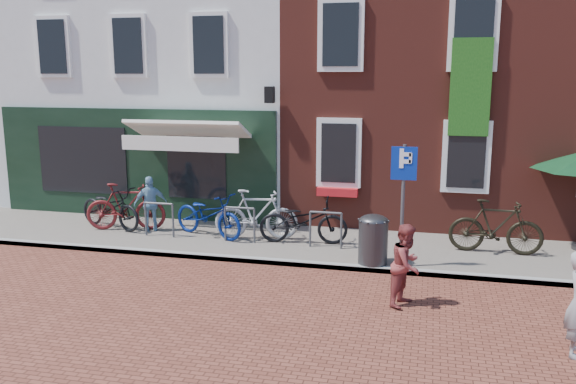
% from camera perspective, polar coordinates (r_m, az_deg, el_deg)
% --- Properties ---
extents(ground, '(80.00, 80.00, 0.00)m').
position_cam_1_polar(ground, '(12.49, 0.32, -7.10)').
color(ground, brown).
extents(sidewalk, '(24.00, 3.00, 0.10)m').
position_cam_1_polar(sidewalk, '(13.71, 5.85, -5.25)').
color(sidewalk, slate).
rests_on(sidewalk, ground).
extents(building_stucco, '(8.00, 8.00, 9.00)m').
position_cam_1_polar(building_stucco, '(20.08, -9.27, 12.75)').
color(building_stucco, silver).
rests_on(building_stucco, ground).
extents(building_brick_mid, '(6.00, 8.00, 10.00)m').
position_cam_1_polar(building_brick_mid, '(18.58, 11.70, 14.34)').
color(building_brick_mid, maroon).
rests_on(building_brick_mid, ground).
extents(litter_bin, '(0.60, 0.60, 1.09)m').
position_cam_1_polar(litter_bin, '(12.33, 8.08, -4.23)').
color(litter_bin, '#343336').
rests_on(litter_bin, sidewalk).
extents(parking_sign, '(0.50, 0.08, 2.47)m').
position_cam_1_polar(parking_sign, '(11.99, 10.88, 0.72)').
color(parking_sign, '#4C4C4F').
rests_on(parking_sign, sidewalk).
extents(boy, '(0.76, 0.85, 1.43)m').
position_cam_1_polar(boy, '(10.52, 11.19, -6.79)').
color(boy, brown).
rests_on(boy, ground).
extents(cafe_person, '(0.86, 0.67, 1.36)m').
position_cam_1_polar(cafe_person, '(15.07, -12.89, -1.09)').
color(cafe_person, '#74A0BD').
rests_on(cafe_person, sidewalk).
extents(bicycle_0, '(2.13, 1.35, 1.06)m').
position_cam_1_polar(bicycle_0, '(15.63, -16.50, -1.41)').
color(bicycle_0, black).
rests_on(bicycle_0, sidewalk).
extents(bicycle_1, '(2.03, 1.01, 1.17)m').
position_cam_1_polar(bicycle_1, '(15.33, -15.14, -1.35)').
color(bicycle_1, maroon).
rests_on(bicycle_1, sidewalk).
extents(bicycle_2, '(2.13, 1.41, 1.06)m').
position_cam_1_polar(bicycle_2, '(14.35, -7.56, -2.15)').
color(bicycle_2, navy).
rests_on(bicycle_2, sidewalk).
extents(bicycle_3, '(2.02, 0.86, 1.17)m').
position_cam_1_polar(bicycle_3, '(14.02, -3.03, -2.14)').
color(bicycle_3, '#AAAAAC').
rests_on(bicycle_3, sidewalk).
extents(bicycle_4, '(2.08, 0.94, 1.06)m').
position_cam_1_polar(bicycle_4, '(13.68, 1.46, -2.72)').
color(bicycle_4, black).
rests_on(bicycle_4, sidewalk).
extents(bicycle_5, '(1.98, 0.65, 1.17)m').
position_cam_1_polar(bicycle_5, '(13.65, 19.10, -3.13)').
color(bicycle_5, black).
rests_on(bicycle_5, sidewalk).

